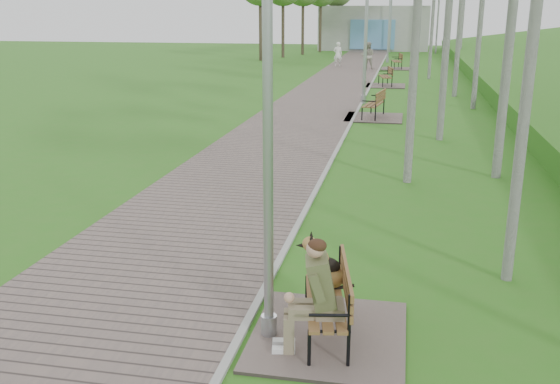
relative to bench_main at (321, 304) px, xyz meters
The scene contains 14 objects.
ground 3.90m from the bench_main, 103.49° to the left, with size 120.00×120.00×0.00m, color #386D21.
walkway 25.41m from the bench_main, 95.99° to the left, with size 3.50×67.00×0.04m, color #665753.
kerb 25.29m from the bench_main, 92.05° to the left, with size 0.10×67.00×0.05m, color #999993.
building_north 54.81m from the bench_main, 92.51° to the left, with size 10.00×5.20×4.00m.
bench_main is the anchor object (origin of this frame).
bench_second 15.41m from the bench_main, 90.94° to the left, with size 1.95×2.16×1.20m.
bench_third 25.12m from the bench_main, 90.45° to the left, with size 1.89×2.10×1.16m.
bench_far 34.76m from the bench_main, 89.74° to the left, with size 1.96×2.18×1.20m.
lamp_post_near 1.87m from the bench_main, behind, with size 0.18×0.18×4.70m.
lamp_post_second 19.09m from the bench_main, 92.53° to the left, with size 0.22×0.22×5.77m.
lamp_post_third 39.94m from the bench_main, 90.84° to the left, with size 0.22×0.22×5.78m.
lamp_post_far 51.48m from the bench_main, 90.90° to the left, with size 0.22×0.22×5.62m.
pedestrian_near 35.97m from the bench_main, 95.95° to the left, with size 0.58×0.38×1.60m, color white.
pedestrian_far 33.98m from the bench_main, 92.76° to the left, with size 0.83×0.65×1.70m, color #9E978A.
Camera 1 is at (1.71, -10.13, 3.62)m, focal length 40.00 mm.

